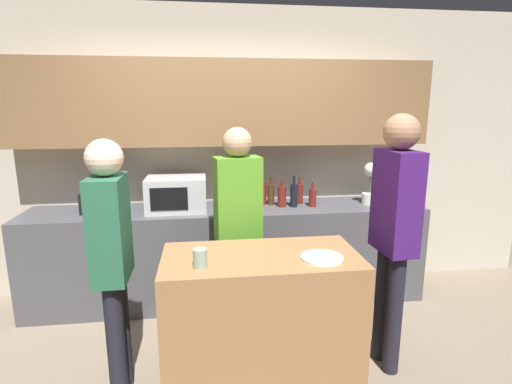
{
  "coord_description": "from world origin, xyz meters",
  "views": [
    {
      "loc": [
        -0.21,
        -2.15,
        1.82
      ],
      "look_at": [
        0.13,
        0.44,
        1.24
      ],
      "focal_mm": 28.0,
      "sensor_mm": 36.0,
      "label": 1
    }
  ],
  "objects_px": {
    "toaster": "(97,203)",
    "person_right": "(112,250)",
    "microwave": "(176,194)",
    "person_left": "(238,216)",
    "person_center": "(395,221)",
    "bottle_2": "(282,196)",
    "bottle_5": "(313,197)",
    "cup_0": "(200,258)",
    "bottle_0": "(262,192)",
    "bottle_3": "(294,195)",
    "potted_plant": "(370,183)",
    "bottle_4": "(299,193)",
    "plate_on_island": "(322,258)",
    "bottle_1": "(271,194)"
  },
  "relations": [
    {
      "from": "toaster",
      "to": "person_right",
      "type": "xyz_separation_m",
      "value": [
        0.38,
        -1.18,
        -0.01
      ]
    },
    {
      "from": "microwave",
      "to": "toaster",
      "type": "bearing_deg",
      "value": 179.87
    },
    {
      "from": "person_left",
      "to": "person_center",
      "type": "distance_m",
      "value": 1.12
    },
    {
      "from": "microwave",
      "to": "bottle_2",
      "type": "height_order",
      "value": "microwave"
    },
    {
      "from": "bottle_5",
      "to": "person_right",
      "type": "relative_size",
      "value": 0.14
    },
    {
      "from": "toaster",
      "to": "cup_0",
      "type": "relative_size",
      "value": 2.32
    },
    {
      "from": "bottle_0",
      "to": "bottle_3",
      "type": "height_order",
      "value": "bottle_0"
    },
    {
      "from": "potted_plant",
      "to": "cup_0",
      "type": "relative_size",
      "value": 3.53
    },
    {
      "from": "potted_plant",
      "to": "bottle_4",
      "type": "relative_size",
      "value": 1.52
    },
    {
      "from": "person_center",
      "to": "person_right",
      "type": "xyz_separation_m",
      "value": [
        -1.8,
        -0.06,
        -0.09
      ]
    },
    {
      "from": "bottle_0",
      "to": "cup_0",
      "type": "distance_m",
      "value": 1.56
    },
    {
      "from": "person_center",
      "to": "cup_0",
      "type": "bearing_deg",
      "value": 95.37
    },
    {
      "from": "toaster",
      "to": "bottle_2",
      "type": "height_order",
      "value": "bottle_2"
    },
    {
      "from": "bottle_3",
      "to": "person_left",
      "type": "height_order",
      "value": "person_left"
    },
    {
      "from": "plate_on_island",
      "to": "potted_plant",
      "type": "bearing_deg",
      "value": 56.76
    },
    {
      "from": "plate_on_island",
      "to": "person_left",
      "type": "distance_m",
      "value": 0.82
    },
    {
      "from": "bottle_0",
      "to": "bottle_1",
      "type": "distance_m",
      "value": 0.09
    },
    {
      "from": "bottle_3",
      "to": "bottle_5",
      "type": "relative_size",
      "value": 1.27
    },
    {
      "from": "cup_0",
      "to": "person_right",
      "type": "distance_m",
      "value": 0.54
    },
    {
      "from": "toaster",
      "to": "cup_0",
      "type": "xyz_separation_m",
      "value": [
        0.9,
        -1.33,
        -0.03
      ]
    },
    {
      "from": "bottle_3",
      "to": "person_left",
      "type": "relative_size",
      "value": 0.18
    },
    {
      "from": "person_left",
      "to": "person_center",
      "type": "height_order",
      "value": "person_center"
    },
    {
      "from": "toaster",
      "to": "bottle_4",
      "type": "relative_size",
      "value": 1.0
    },
    {
      "from": "toaster",
      "to": "bottle_1",
      "type": "distance_m",
      "value": 1.55
    },
    {
      "from": "bottle_5",
      "to": "cup_0",
      "type": "xyz_separation_m",
      "value": [
        -1.02,
        -1.3,
        -0.03
      ]
    },
    {
      "from": "toaster",
      "to": "bottle_4",
      "type": "height_order",
      "value": "bottle_4"
    },
    {
      "from": "potted_plant",
      "to": "bottle_4",
      "type": "distance_m",
      "value": 0.67
    },
    {
      "from": "bottle_0",
      "to": "bottle_2",
      "type": "relative_size",
      "value": 1.14
    },
    {
      "from": "bottle_3",
      "to": "cup_0",
      "type": "relative_size",
      "value": 2.6
    },
    {
      "from": "bottle_4",
      "to": "person_center",
      "type": "relative_size",
      "value": 0.15
    },
    {
      "from": "bottle_3",
      "to": "bottle_5",
      "type": "height_order",
      "value": "bottle_3"
    },
    {
      "from": "person_center",
      "to": "person_right",
      "type": "relative_size",
      "value": 1.08
    },
    {
      "from": "person_right",
      "to": "person_left",
      "type": "bearing_deg",
      "value": 125.32
    },
    {
      "from": "toaster",
      "to": "person_center",
      "type": "height_order",
      "value": "person_center"
    },
    {
      "from": "person_center",
      "to": "bottle_0",
      "type": "bearing_deg",
      "value": 25.86
    },
    {
      "from": "bottle_3",
      "to": "person_left",
      "type": "bearing_deg",
      "value": -133.52
    },
    {
      "from": "cup_0",
      "to": "person_right",
      "type": "height_order",
      "value": "person_right"
    },
    {
      "from": "toaster",
      "to": "plate_on_island",
      "type": "xyz_separation_m",
      "value": [
        1.63,
        -1.29,
        -0.08
      ]
    },
    {
      "from": "bottle_4",
      "to": "microwave",
      "type": "bearing_deg",
      "value": -174.73
    },
    {
      "from": "bottle_5",
      "to": "bottle_4",
      "type": "bearing_deg",
      "value": 125.18
    },
    {
      "from": "potted_plant",
      "to": "plate_on_island",
      "type": "height_order",
      "value": "potted_plant"
    },
    {
      "from": "microwave",
      "to": "person_center",
      "type": "distance_m",
      "value": 1.87
    },
    {
      "from": "bottle_0",
      "to": "bottle_2",
      "type": "bearing_deg",
      "value": -35.07
    },
    {
      "from": "person_center",
      "to": "bottle_4",
      "type": "bearing_deg",
      "value": 12.2
    },
    {
      "from": "toaster",
      "to": "person_right",
      "type": "bearing_deg",
      "value": -72.4
    },
    {
      "from": "toaster",
      "to": "microwave",
      "type": "bearing_deg",
      "value": -0.13
    },
    {
      "from": "toaster",
      "to": "bottle_1",
      "type": "xyz_separation_m",
      "value": [
        1.55,
        0.09,
        0.01
      ]
    },
    {
      "from": "bottle_2",
      "to": "bottle_5",
      "type": "height_order",
      "value": "bottle_2"
    },
    {
      "from": "person_center",
      "to": "bottle_3",
      "type": "bearing_deg",
      "value": 17.48
    },
    {
      "from": "cup_0",
      "to": "microwave",
      "type": "bearing_deg",
      "value": 99.15
    }
  ]
}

